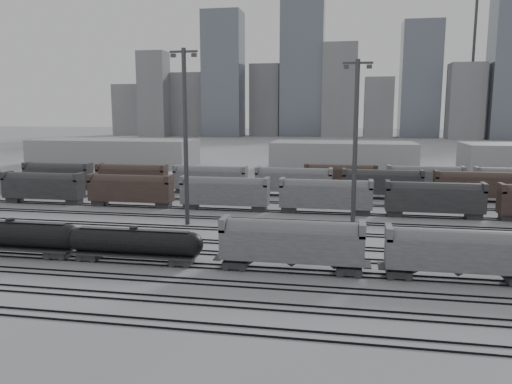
% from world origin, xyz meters
% --- Properties ---
extents(ground, '(900.00, 900.00, 0.00)m').
position_xyz_m(ground, '(0.00, 0.00, 0.00)').
color(ground, '#ADADB2').
rests_on(ground, ground).
extents(tracks, '(220.00, 71.50, 0.16)m').
position_xyz_m(tracks, '(0.00, 17.50, 0.08)').
color(tracks, black).
rests_on(tracks, ground).
extents(tank_car_a, '(17.07, 2.84, 4.22)m').
position_xyz_m(tank_car_a, '(-26.77, 1.00, 2.44)').
color(tank_car_a, '#242427').
rests_on(tank_car_a, ground).
extents(tank_car_b, '(15.81, 2.63, 3.91)m').
position_xyz_m(tank_car_b, '(-11.60, 1.00, 2.26)').
color(tank_car_b, '#242427').
rests_on(tank_car_b, ground).
extents(hopper_car_a, '(14.99, 2.98, 5.36)m').
position_xyz_m(hopper_car_a, '(5.87, 1.00, 3.31)').
color(hopper_car_a, '#242427').
rests_on(hopper_car_a, ground).
extents(hopper_car_b, '(14.29, 2.84, 5.11)m').
position_xyz_m(hopper_car_b, '(22.46, 1.00, 3.16)').
color(hopper_car_b, '#242427').
rests_on(hopper_car_b, ground).
extents(light_mast_b, '(4.07, 0.65, 25.44)m').
position_xyz_m(light_mast_b, '(-11.81, 20.25, 13.50)').
color(light_mast_b, '#3D3D3F').
rests_on(light_mast_b, ground).
extents(light_mast_c, '(3.66, 0.59, 22.91)m').
position_xyz_m(light_mast_c, '(12.25, 14.51, 12.15)').
color(light_mast_c, '#3D3D3F').
rests_on(light_mast_c, ground).
extents(bg_string_near, '(151.00, 3.00, 5.60)m').
position_xyz_m(bg_string_near, '(8.00, 32.00, 2.80)').
color(bg_string_near, gray).
rests_on(bg_string_near, ground).
extents(bg_string_mid, '(151.00, 3.00, 5.60)m').
position_xyz_m(bg_string_mid, '(18.00, 48.00, 2.80)').
color(bg_string_mid, '#242427').
rests_on(bg_string_mid, ground).
extents(bg_string_far, '(66.00, 3.00, 5.60)m').
position_xyz_m(bg_string_far, '(35.50, 56.00, 2.80)').
color(bg_string_far, '#43302A').
rests_on(bg_string_far, ground).
extents(warehouse_left, '(50.00, 18.00, 8.00)m').
position_xyz_m(warehouse_left, '(-60.00, 95.00, 4.00)').
color(warehouse_left, '#9C9C9F').
rests_on(warehouse_left, ground).
extents(warehouse_mid, '(40.00, 18.00, 8.00)m').
position_xyz_m(warehouse_mid, '(10.00, 95.00, 4.00)').
color(warehouse_mid, '#9C9C9F').
rests_on(warehouse_mid, ground).
extents(skyline, '(316.00, 22.40, 95.00)m').
position_xyz_m(skyline, '(10.84, 280.00, 34.73)').
color(skyline, gray).
rests_on(skyline, ground).
extents(crane_left, '(42.00, 1.80, 100.00)m').
position_xyz_m(crane_left, '(-28.74, 305.00, 57.39)').
color(crane_left, '#3D3D3F').
rests_on(crane_left, ground).
extents(crane_right, '(42.00, 1.80, 100.00)m').
position_xyz_m(crane_right, '(91.26, 305.00, 57.39)').
color(crane_right, '#3D3D3F').
rests_on(crane_right, ground).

